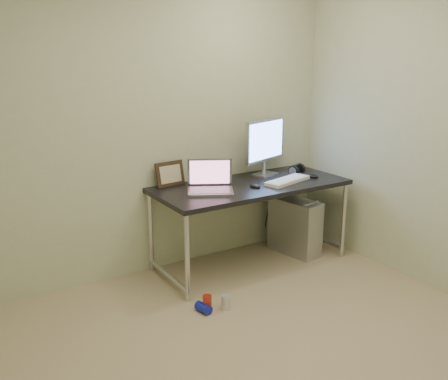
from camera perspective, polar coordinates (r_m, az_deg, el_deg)
floor at (r=3.27m, az=6.27°, el=-19.40°), size 3.50×3.50×0.00m
wall_back at (r=4.23m, az=-8.17°, el=6.99°), size 3.50×0.02×2.50m
desk at (r=4.39m, az=3.08°, el=-0.21°), size 1.72×0.75×0.75m
tower_computer at (r=4.80m, az=8.09°, el=-4.13°), size 0.30×0.53×0.56m
cable_a at (r=4.98m, az=5.16°, el=-1.65°), size 0.01×0.16×0.69m
cable_b at (r=5.03m, az=6.11°, el=-1.76°), size 0.02×0.11×0.71m
can_red at (r=3.81m, az=-1.93°, el=-12.80°), size 0.07×0.07×0.12m
can_white at (r=3.83m, az=0.16°, el=-12.71°), size 0.06×0.06×0.11m
can_blue at (r=3.80m, az=-2.36°, el=-13.32°), size 0.10×0.14×0.07m
laptop at (r=4.14m, az=-1.59°, el=0.72°), size 0.47×0.44×0.26m
monitor at (r=4.63m, az=4.73°, el=5.41°), size 0.54×0.23×0.52m
keyboard at (r=4.46m, az=7.26°, el=1.08°), size 0.50×0.28×0.03m
mouse_right at (r=4.67m, az=10.12°, el=1.70°), size 0.08×0.12×0.04m
mouse_left at (r=4.25m, az=3.57°, el=0.51°), size 0.09×0.12×0.04m
headphones at (r=4.82m, az=8.34°, el=2.31°), size 0.18×0.10×0.11m
picture_frame at (r=4.30m, az=-6.20°, el=1.85°), size 0.27×0.10×0.21m
webcam at (r=4.32m, az=-3.41°, el=1.81°), size 0.04×0.03×0.13m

